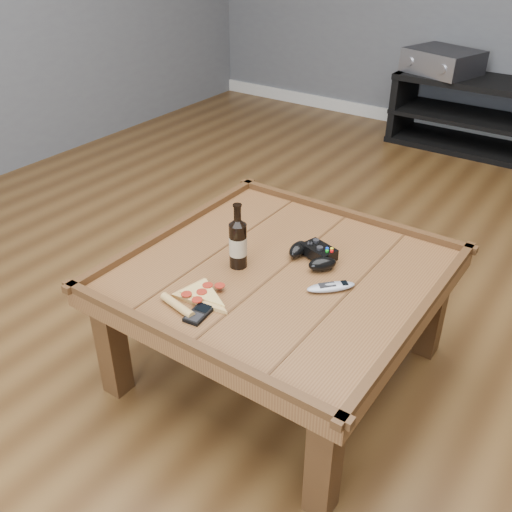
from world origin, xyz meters
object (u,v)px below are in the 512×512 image
Objects in this scene: beer_bottle at (238,242)px; remote_control at (331,287)px; pizza_slice at (198,296)px; smartphone at (199,314)px; game_controller at (314,254)px; av_receiver at (442,61)px; media_console at (494,119)px; coffee_table at (280,284)px.

remote_control is (0.33, 0.05, -0.08)m from beer_bottle.
pizza_slice is 0.09m from smartphone.
game_controller is 0.49m from smartphone.
game_controller is 0.36× the size of av_receiver.
media_console is 3.05m from pizza_slice.
pizza_slice is 3.05m from av_receiver.
av_receiver is at bearing 95.94° from beer_bottle.
coffee_table is 2.78m from av_receiver.
remote_control is (0.32, 0.28, 0.00)m from pizza_slice.
remote_control reaches higher than smartphone.
smartphone is (-0.13, -0.47, -0.02)m from game_controller.
game_controller is 0.18m from remote_control.
game_controller is at bearing 41.96° from beer_bottle.
remote_control is 2.83m from av_receiver.
media_console is at bearing 99.17° from pizza_slice.
av_receiver is (-0.43, 2.74, 0.19)m from coffee_table.
beer_bottle is at bearing -66.24° from av_receiver.
beer_bottle reaches higher than game_controller.
pizza_slice is 2.68× the size of smartphone.
pizza_slice is at bearing 124.07° from smartphone.
media_console is 4.95× the size of pizza_slice.
av_receiver reaches higher than game_controller.
game_controller is 0.71× the size of pizza_slice.
coffee_table is at bearing -139.33° from remote_control.
media_console is 5.99× the size of beer_bottle.
coffee_table is at bearing -63.37° from av_receiver.
coffee_table is 9.78× the size of smartphone.
game_controller is (0.06, -2.64, 0.23)m from media_console.
pizza_slice is (0.01, -0.23, -0.09)m from beer_bottle.
coffee_table reaches higher than remote_control.
coffee_table is 0.21m from remote_control.
av_receiver reaches higher than remote_control.
media_console is 7.00× the size of game_controller.
av_receiver is (-0.43, -0.01, 0.33)m from media_console.
smartphone is 0.43m from remote_control.
av_receiver is at bearing 89.98° from smartphone.
beer_bottle is 0.31m from smartphone.
beer_bottle reaches higher than remote_control.
pizza_slice is 0.42m from remote_control.
av_receiver reaches higher than pizza_slice.
beer_bottle is 0.42× the size of av_receiver.
coffee_table is 0.32m from pizza_slice.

